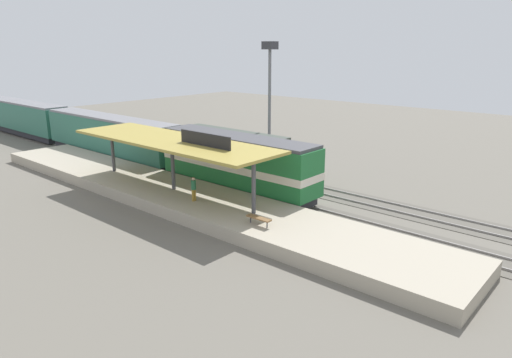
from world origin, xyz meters
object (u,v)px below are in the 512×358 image
(passenger_carriage_front, at_px, (110,136))
(passenger_carriage_rear, at_px, (22,117))
(locomotive, at_px, (237,163))
(light_mast, at_px, (270,79))
(freight_car, at_px, (231,150))
(platform_bench, at_px, (259,218))
(person_waiting, at_px, (194,188))

(passenger_carriage_front, xyz_separation_m, passenger_carriage_rear, (0.00, 20.80, 0.00))
(locomotive, height_order, light_mast, light_mast)
(freight_car, distance_m, light_mast, 7.43)
(passenger_carriage_rear, bearing_deg, locomotive, -90.00)
(platform_bench, height_order, freight_car, freight_car)
(light_mast, bearing_deg, passenger_carriage_front, 117.63)
(locomotive, distance_m, light_mast, 10.31)
(light_mast, bearing_deg, locomotive, -158.34)
(platform_bench, relative_size, freight_car, 0.14)
(passenger_carriage_front, bearing_deg, platform_bench, -103.28)
(passenger_carriage_front, relative_size, passenger_carriage_rear, 1.00)
(passenger_carriage_rear, relative_size, freight_car, 1.67)
(locomotive, bearing_deg, passenger_carriage_front, 90.00)
(platform_bench, bearing_deg, person_waiting, 85.36)
(platform_bench, relative_size, person_waiting, 0.99)
(passenger_carriage_front, height_order, freight_car, passenger_carriage_front)
(passenger_carriage_rear, relative_size, light_mast, 1.71)
(platform_bench, distance_m, passenger_carriage_front, 26.14)
(passenger_carriage_rear, xyz_separation_m, freight_car, (4.60, -33.78, -0.34))
(locomotive, height_order, person_waiting, locomotive)
(locomotive, bearing_deg, person_waiting, -169.14)
(person_waiting, bearing_deg, light_mast, 17.35)
(passenger_carriage_front, distance_m, freight_car, 13.78)
(freight_car, height_order, light_mast, light_mast)
(passenger_carriage_front, bearing_deg, locomotive, -90.00)
(platform_bench, distance_m, passenger_carriage_rear, 46.62)
(passenger_carriage_rear, distance_m, person_waiting, 40.23)
(locomotive, relative_size, passenger_carriage_front, 0.72)
(platform_bench, distance_m, locomotive, 9.61)
(passenger_carriage_rear, height_order, person_waiting, passenger_carriage_rear)
(platform_bench, xyz_separation_m, passenger_carriage_front, (6.00, 25.42, 0.97))
(locomotive, relative_size, person_waiting, 8.44)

